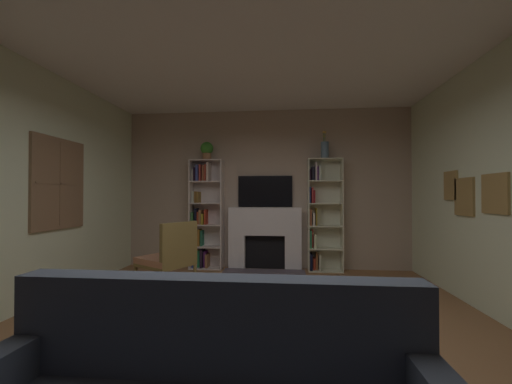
{
  "coord_description": "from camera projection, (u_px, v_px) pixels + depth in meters",
  "views": [
    {
      "loc": [
        0.38,
        -2.69,
        1.31
      ],
      "look_at": [
        0.0,
        1.18,
        1.36
      ],
      "focal_mm": 21.66,
      "sensor_mm": 36.0,
      "label": 1
    }
  ],
  "objects": [
    {
      "name": "bookshelf_left",
      "position": [
        204.0,
        216.0,
        5.65
      ],
      "size": [
        0.59,
        0.3,
        1.97
      ],
      "color": "silver",
      "rests_on": "ground_plane"
    },
    {
      "name": "armchair",
      "position": [
        170.0,
        257.0,
        4.1
      ],
      "size": [
        0.81,
        0.8,
        0.97
      ],
      "color": "brown",
      "rests_on": "ground_plane"
    },
    {
      "name": "ceiling",
      "position": [
        243.0,
        15.0,
        2.73
      ],
      "size": [
        5.27,
        6.04,
        0.06
      ],
      "primitive_type": "cube",
      "color": "white",
      "rests_on": "wall_back_accent"
    },
    {
      "name": "bookshelf_right",
      "position": [
        321.0,
        216.0,
        5.45
      ],
      "size": [
        0.59,
        0.29,
        1.97
      ],
      "color": "beige",
      "rests_on": "ground_plane"
    },
    {
      "name": "potted_plant",
      "position": [
        207.0,
        150.0,
        5.62
      ],
      "size": [
        0.23,
        0.23,
        0.33
      ],
      "color": "#A36D48",
      "rests_on": "bookshelf_left"
    },
    {
      "name": "ground_plane",
      "position": [
        243.0,
        346.0,
        2.69
      ],
      "size": [
        7.11,
        7.11,
        0.0
      ],
      "primitive_type": "plane",
      "color": "#8D603D"
    },
    {
      "name": "wall_back_accent",
      "position": [
        265.0,
        189.0,
        5.69
      ],
      "size": [
        5.27,
        0.06,
        2.89
      ],
      "primitive_type": "cube",
      "color": "tan",
      "rests_on": "ground_plane"
    },
    {
      "name": "tv",
      "position": [
        265.0,
        191.0,
        5.63
      ],
      "size": [
        0.98,
        0.06,
        0.57
      ],
      "primitive_type": "cube",
      "color": "black",
      "rests_on": "fireplace"
    },
    {
      "name": "coffee_table",
      "position": [
        236.0,
        346.0,
        2.05
      ],
      "size": [
        0.93,
        0.41,
        0.36
      ],
      "color": "#856253",
      "rests_on": "ground_plane"
    },
    {
      "name": "fireplace",
      "position": [
        265.0,
        236.0,
        5.54
      ],
      "size": [
        1.4,
        0.52,
        1.11
      ],
      "color": "white",
      "rests_on": "ground_plane"
    },
    {
      "name": "vase_with_flowers",
      "position": [
        325.0,
        150.0,
        5.42
      ],
      "size": [
        0.13,
        0.13,
        0.49
      ],
      "color": "slate",
      "rests_on": "bookshelf_right"
    }
  ]
}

